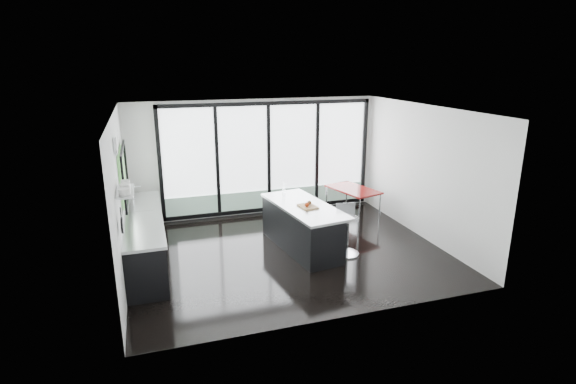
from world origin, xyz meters
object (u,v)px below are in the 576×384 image
object	(u,v)px
bar_stool_near	(347,236)
red_table	(352,202)
island	(301,227)
bar_stool_far	(317,226)

from	to	relation	value
bar_stool_near	red_table	size ratio (longest dim) A/B	0.59
island	bar_stool_far	xyz separation A→B (m)	(0.45, 0.25, -0.14)
bar_stool_near	bar_stool_far	world-z (taller)	bar_stool_near
island	bar_stool_near	distance (m)	0.95
island	red_table	xyz separation A→B (m)	(1.84, 1.44, -0.11)
bar_stool_near	red_table	xyz separation A→B (m)	(1.08, 2.02, -0.04)
island	bar_stool_far	bearing A→B (deg)	29.17
bar_stool_far	red_table	size ratio (longest dim) A/B	0.49
island	red_table	size ratio (longest dim) A/B	1.78
bar_stool_near	red_table	world-z (taller)	bar_stool_near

